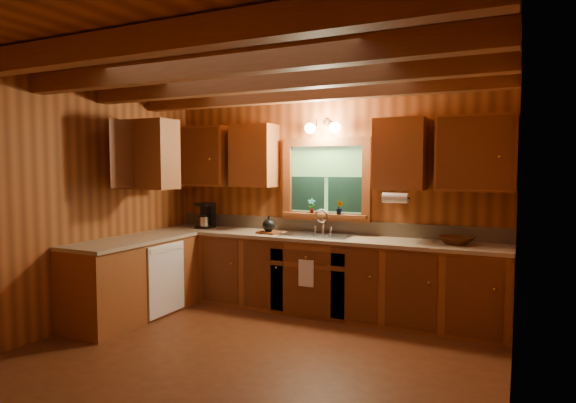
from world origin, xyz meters
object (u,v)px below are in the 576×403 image
at_px(sink, 318,239).
at_px(cutting_board, 269,233).
at_px(coffee_maker, 206,215).
at_px(wicker_basket, 457,240).

bearing_deg(sink, cutting_board, -171.50).
distance_m(sink, cutting_board, 0.61).
height_order(sink, cutting_board, sink).
height_order(coffee_maker, cutting_board, coffee_maker).
relative_size(cutting_board, wicker_basket, 0.79).
distance_m(coffee_maker, cutting_board, 1.02).
bearing_deg(cutting_board, sink, 18.09).
distance_m(sink, coffee_maker, 1.61).
bearing_deg(cutting_board, wicker_basket, 12.39).
height_order(cutting_board, wicker_basket, wicker_basket).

